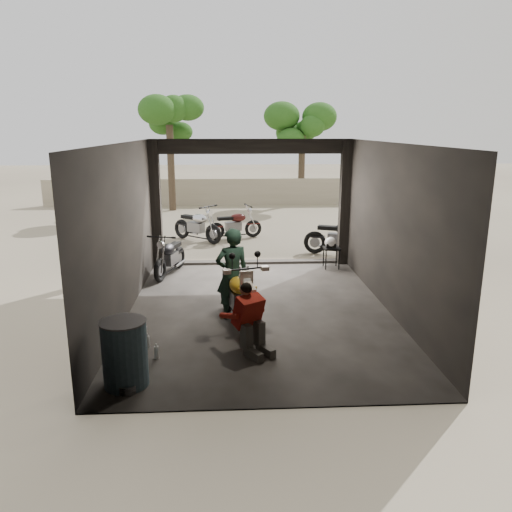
{
  "coord_description": "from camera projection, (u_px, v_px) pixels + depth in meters",
  "views": [
    {
      "loc": [
        -0.55,
        -9.11,
        3.46
      ],
      "look_at": [
        -0.03,
        0.6,
        0.96
      ],
      "focal_mm": 35.0,
      "sensor_mm": 36.0,
      "label": 1
    }
  ],
  "objects": [
    {
      "name": "outside_bike_a",
      "position": [
        197.0,
        223.0,
        15.54
      ],
      "size": [
        1.77,
        1.67,
        1.17
      ],
      "primitive_type": null,
      "rotation": [
        0.0,
        0.0,
        0.85
      ],
      "color": "black",
      "rests_on": "ground"
    },
    {
      "name": "left_bike",
      "position": [
        170.0,
        254.0,
        11.97
      ],
      "size": [
        1.03,
        1.67,
        1.06
      ],
      "primitive_type": null,
      "rotation": [
        0.0,
        0.0,
        -0.27
      ],
      "color": "black",
      "rests_on": "ground"
    },
    {
      "name": "rider",
      "position": [
        232.0,
        274.0,
        9.14
      ],
      "size": [
        0.72,
        0.58,
        1.72
      ],
      "primitive_type": "imported",
      "rotation": [
        0.0,
        0.0,
        3.44
      ],
      "color": "black",
      "rests_on": "ground"
    },
    {
      "name": "main_bike",
      "position": [
        237.0,
        292.0,
        8.96
      ],
      "size": [
        1.2,
        1.94,
        1.21
      ],
      "primitive_type": null,
      "rotation": [
        0.0,
        0.0,
        0.27
      ],
      "color": "beige",
      "rests_on": "ground"
    },
    {
      "name": "outside_bike_b",
      "position": [
        235.0,
        222.0,
        15.92
      ],
      "size": [
        1.7,
        1.08,
        1.07
      ],
      "primitive_type": null,
      "rotation": [
        0.0,
        0.0,
        1.86
      ],
      "color": "#441210",
      "rests_on": "ground"
    },
    {
      "name": "oil_drum",
      "position": [
        125.0,
        354.0,
        6.78
      ],
      "size": [
        0.74,
        0.74,
        0.95
      ],
      "primitive_type": "cylinder",
      "rotation": [
        0.0,
        0.0,
        0.24
      ],
      "color": "#3F5C6A",
      "rests_on": "ground"
    },
    {
      "name": "ground",
      "position": [
        259.0,
        311.0,
        9.7
      ],
      "size": [
        80.0,
        80.0,
        0.0
      ],
      "primitive_type": "plane",
      "color": "#7A6D56",
      "rests_on": "ground"
    },
    {
      "name": "stool",
      "position": [
        331.0,
        250.0,
        12.53
      ],
      "size": [
        0.4,
        0.4,
        0.55
      ],
      "rotation": [
        0.0,
        0.0,
        0.17
      ],
      "color": "black",
      "rests_on": "ground"
    },
    {
      "name": "boundary_wall",
      "position": [
        241.0,
        191.0,
        23.09
      ],
      "size": [
        18.0,
        0.3,
        1.2
      ],
      "primitive_type": "cube",
      "color": "gray",
      "rests_on": "ground"
    },
    {
      "name": "sign_post",
      "position": [
        369.0,
        204.0,
        13.69
      ],
      "size": [
        0.72,
        0.08,
        2.16
      ],
      "rotation": [
        0.0,
        0.0,
        -0.01
      ],
      "color": "black",
      "rests_on": "ground"
    },
    {
      "name": "mechanic",
      "position": [
        253.0,
        321.0,
        7.74
      ],
      "size": [
        0.88,
        0.94,
        1.09
      ],
      "primitive_type": null,
      "rotation": [
        0.0,
        0.0,
        0.58
      ],
      "color": "red",
      "rests_on": "ground"
    },
    {
      "name": "tree_left",
      "position": [
        169.0,
        115.0,
        20.64
      ],
      "size": [
        2.2,
        2.2,
        5.6
      ],
      "color": "#382B1E",
      "rests_on": "ground"
    },
    {
      "name": "tree_right",
      "position": [
        302.0,
        126.0,
        22.5
      ],
      "size": [
        2.2,
        2.2,
        5.0
      ],
      "color": "#382B1E",
      "rests_on": "ground"
    },
    {
      "name": "outside_bike_c",
      "position": [
        341.0,
        234.0,
        13.78
      ],
      "size": [
        1.94,
        1.34,
        1.21
      ],
      "primitive_type": null,
      "rotation": [
        0.0,
        0.0,
        1.2
      ],
      "color": "black",
      "rests_on": "ground"
    },
    {
      "name": "garage",
      "position": [
        258.0,
        241.0,
        9.91
      ],
      "size": [
        7.0,
        7.13,
        3.2
      ],
      "color": "#2D2B28",
      "rests_on": "ground"
    },
    {
      "name": "helmet",
      "position": [
        330.0,
        242.0,
        12.44
      ],
      "size": [
        0.38,
        0.39,
        0.27
      ],
      "primitive_type": "ellipsoid",
      "rotation": [
        0.0,
        0.0,
        0.41
      ],
      "color": "white",
      "rests_on": "stool"
    }
  ]
}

